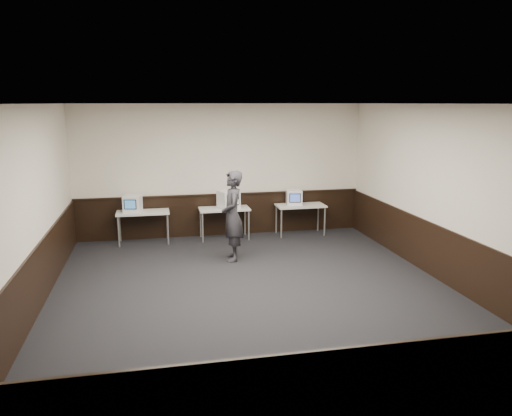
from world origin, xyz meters
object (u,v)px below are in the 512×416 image
Objects in this scene: emac_left at (133,204)px; emac_center at (229,199)px; person at (232,216)px; desk_right at (300,208)px; emac_right at (294,197)px; desk_center at (224,211)px; desk_left at (143,215)px.

emac_left is 2.23m from emac_center.
desk_right is at bearing 135.57° from person.
emac_center reaches higher than emac_right.
desk_left is at bearing 180.00° from desk_center.
emac_right is (3.64, 0.05, 0.26)m from desk_left.
emac_right is (1.74, 0.05, 0.26)m from desk_center.
person reaches higher than desk_center.
desk_left is 2.02m from emac_center.
desk_center is 0.64× the size of person.
desk_right is at bearing -18.13° from emac_center.
emac_center is at bearing 11.29° from emac_left.
desk_center is 2.12× the size of emac_center.
person is (-0.17, -1.65, -0.03)m from emac_center.
desk_center is 1.76m from emac_right.
desk_left is at bearing -170.32° from emac_right.
person reaches higher than desk_right.
emac_center is at bearing -168.22° from emac_right.
emac_center is 1.64m from emac_right.
person reaches higher than emac_left.
desk_left is 2.69× the size of emac_right.
emac_center reaches higher than desk_left.
desk_left is 3.80m from desk_right.
emac_right is at bearing 13.36° from emac_left.
desk_center is at bearing 0.00° from desk_left.
person reaches higher than emac_center.
emac_left reaches higher than desk_center.
emac_left reaches higher than emac_right.
emac_right is at bearing -16.44° from emac_center.
person is (1.83, -1.69, 0.26)m from desk_left.
person reaches higher than desk_left.
emac_left is 0.83× the size of emac_center.
desk_left is at bearing 180.00° from desk_right.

